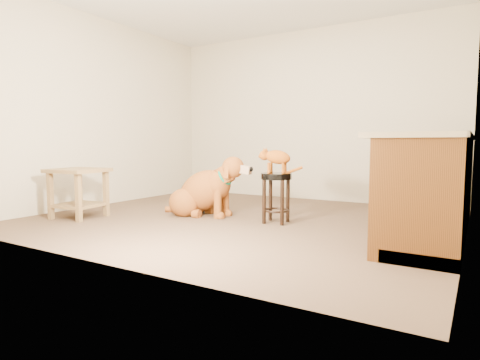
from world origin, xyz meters
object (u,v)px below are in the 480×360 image
Objects in this scene: side_table at (79,185)px; tabby_kitten at (275,158)px; wood_stool at (414,178)px; padded_stool at (276,188)px; golden_retriever at (204,192)px.

tabby_kitten is at bearing 23.20° from side_table.
padded_stool is at bearing -124.20° from wood_stool.
wood_stool is 2.72m from golden_retriever.
wood_stool is at bearing 38.52° from side_table.
tabby_kitten is (0.93, 0.04, 0.42)m from golden_retriever.
golden_retriever is at bearing 36.32° from side_table.
padded_stool is 0.68× the size of wood_stool.
golden_retriever is (-0.94, -0.04, -0.10)m from padded_stool.
side_table is at bearing -156.90° from padded_stool.
golden_retriever is at bearing 175.42° from tabby_kitten.
wood_stool reaches higher than side_table.
wood_stool is at bearing 48.62° from tabby_kitten.
side_table is at bearing -149.77° from golden_retriever.
wood_stool is 2.08m from tabby_kitten.
golden_retriever is 2.55× the size of tabby_kitten.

